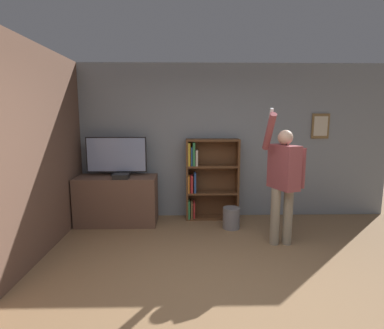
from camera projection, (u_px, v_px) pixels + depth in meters
name	position (u px, v px, depth m)	size (l,w,h in m)	color
ground_plane	(228.00, 309.00, 2.82)	(14.00, 14.00, 0.00)	#93704C
wall_back	(208.00, 142.00, 5.32)	(6.48, 0.09, 2.70)	gray
wall_side_brick	(42.00, 151.00, 3.90)	(0.06, 4.32, 2.70)	brown
tv_ledge	(117.00, 200.00, 5.03)	(1.32, 0.57, 0.81)	brown
television	(117.00, 156.00, 5.00)	(1.00, 0.22, 0.65)	black
game_console	(121.00, 176.00, 4.82)	(0.25, 0.23, 0.07)	black
bookshelf	(207.00, 179.00, 5.25)	(0.92, 0.28, 1.41)	brown
person	(284.00, 176.00, 4.11)	(0.59, 0.56, 1.90)	gray
waste_bin	(231.00, 218.00, 4.84)	(0.27, 0.27, 0.34)	gray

